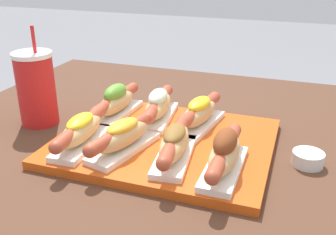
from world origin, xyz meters
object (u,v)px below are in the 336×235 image
(hot_dog_0, at_px, (81,131))
(hot_dog_1, at_px, (123,136))
(hot_dog_5, at_px, (159,106))
(hot_dog_6, at_px, (199,113))
(hot_dog_2, at_px, (174,143))
(hot_dog_4, at_px, (116,102))
(sauce_bowl, at_px, (308,158))
(serving_tray, at_px, (165,142))
(drink_cup, at_px, (36,88))
(hot_dog_3, at_px, (225,154))

(hot_dog_0, relative_size, hot_dog_1, 1.02)
(hot_dog_5, bearing_deg, hot_dog_6, -5.81)
(hot_dog_2, bearing_deg, hot_dog_4, 142.10)
(hot_dog_1, xyz_separation_m, hot_dog_6, (0.11, 0.16, 0.00))
(hot_dog_1, height_order, sauce_bowl, hot_dog_1)
(serving_tray, bearing_deg, drink_cup, 177.18)
(hot_dog_0, height_order, hot_dog_5, hot_dog_5)
(serving_tray, bearing_deg, hot_dog_0, -150.16)
(hot_dog_4, height_order, drink_cup, drink_cup)
(serving_tray, distance_m, hot_dog_5, 0.11)
(hot_dog_3, distance_m, sauce_bowl, 0.18)
(hot_dog_3, relative_size, hot_dog_6, 1.01)
(hot_dog_0, height_order, hot_dog_3, hot_dog_3)
(hot_dog_1, xyz_separation_m, sauce_bowl, (0.35, 0.10, -0.04))
(hot_dog_2, distance_m, hot_dog_6, 0.16)
(serving_tray, xyz_separation_m, hot_dog_6, (0.05, 0.08, 0.04))
(hot_dog_0, bearing_deg, sauce_bowl, 13.13)
(hot_dog_3, height_order, hot_dog_5, hot_dog_3)
(hot_dog_5, relative_size, drink_cup, 0.91)
(hot_dog_5, bearing_deg, hot_dog_4, -173.35)
(sauce_bowl, height_order, drink_cup, drink_cup)
(sauce_bowl, bearing_deg, hot_dog_4, 171.96)
(hot_dog_6, height_order, sauce_bowl, hot_dog_6)
(sauce_bowl, bearing_deg, hot_dog_3, -143.41)
(serving_tray, height_order, drink_cup, drink_cup)
(hot_dog_3, distance_m, hot_dog_4, 0.34)
(hot_dog_1, xyz_separation_m, hot_dog_4, (-0.09, 0.16, 0.00))
(hot_dog_6, relative_size, drink_cup, 0.90)
(serving_tray, xyz_separation_m, hot_dog_0, (-0.15, -0.09, 0.04))
(hot_dog_2, bearing_deg, hot_dog_5, 119.46)
(hot_dog_6, distance_m, sauce_bowl, 0.25)
(hot_dog_3, relative_size, hot_dog_5, 1.01)
(hot_dog_4, relative_size, drink_cup, 0.91)
(hot_dog_4, relative_size, sauce_bowl, 3.50)
(hot_dog_4, bearing_deg, hot_dog_0, -88.76)
(hot_dog_6, bearing_deg, hot_dog_1, -124.61)
(serving_tray, relative_size, hot_dog_3, 2.09)
(serving_tray, distance_m, sauce_bowl, 0.29)
(hot_dog_2, distance_m, drink_cup, 0.39)
(hot_dog_3, relative_size, hot_dog_4, 1.00)
(hot_dog_2, xyz_separation_m, hot_dog_6, (0.01, 0.16, 0.00))
(hot_dog_2, height_order, hot_dog_6, hot_dog_6)
(hot_dog_3, bearing_deg, hot_dog_6, 118.60)
(hot_dog_3, xyz_separation_m, hot_dog_6, (-0.09, 0.17, -0.00))
(hot_dog_5, distance_m, sauce_bowl, 0.35)
(serving_tray, bearing_deg, hot_dog_3, -31.76)
(serving_tray, relative_size, drink_cup, 1.90)
(hot_dog_5, relative_size, hot_dog_6, 1.00)
(hot_dog_5, height_order, hot_dog_6, hot_dog_5)
(hot_dog_5, xyz_separation_m, drink_cup, (-0.28, -0.07, 0.04))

